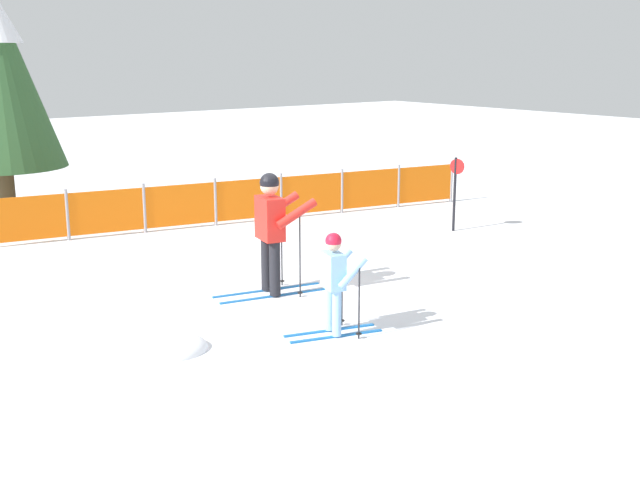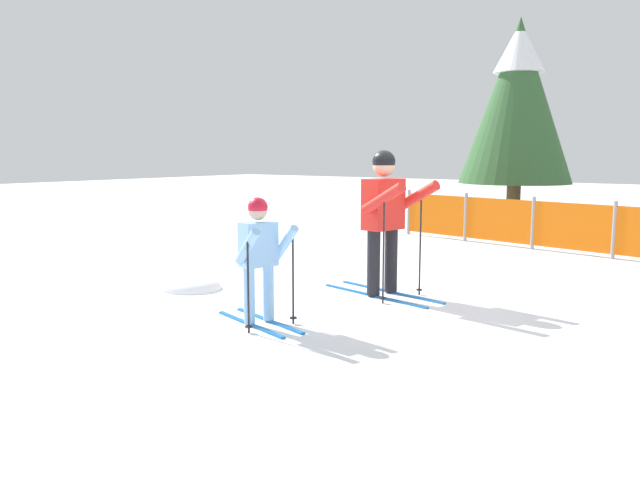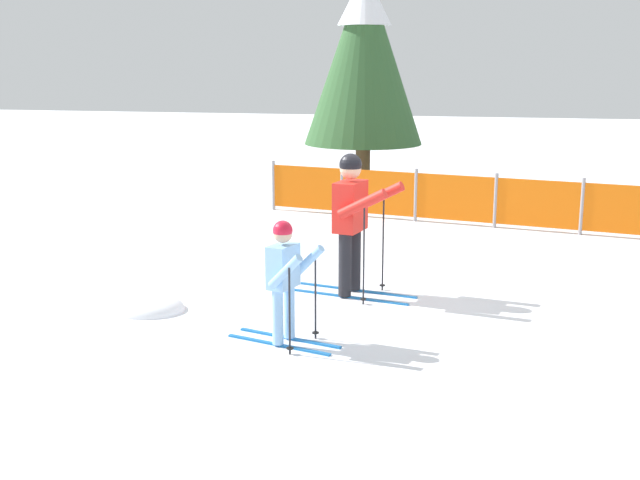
# 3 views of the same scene
# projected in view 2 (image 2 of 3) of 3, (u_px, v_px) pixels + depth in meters

# --- Properties ---
(ground_plane) EXTENTS (60.00, 60.00, 0.00)m
(ground_plane) POSITION_uv_depth(u_px,v_px,m) (407.00, 296.00, 7.18)
(ground_plane) COLOR white
(skier_adult) EXTENTS (1.61, 0.80, 1.66)m
(skier_adult) POSITION_uv_depth(u_px,v_px,m) (385.00, 209.00, 7.08)
(skier_adult) COLOR #1966B2
(skier_adult) RESTS_ON ground_plane
(skier_child) EXTENTS (1.17, 0.62, 1.22)m
(skier_child) POSITION_uv_depth(u_px,v_px,m) (259.00, 251.00, 5.91)
(skier_child) COLOR #1966B2
(skier_child) RESTS_ON ground_plane
(conifer_far) EXTENTS (2.45, 2.45, 4.56)m
(conifer_far) POSITION_uv_depth(u_px,v_px,m) (518.00, 99.00, 13.69)
(conifer_far) COLOR #4C3823
(conifer_far) RESTS_ON ground_plane
(snow_mound) EXTENTS (0.85, 0.72, 0.34)m
(snow_mound) POSITION_uv_depth(u_px,v_px,m) (189.00, 288.00, 7.59)
(snow_mound) COLOR white
(snow_mound) RESTS_ON ground_plane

